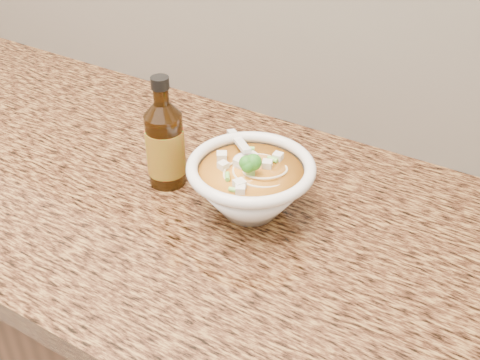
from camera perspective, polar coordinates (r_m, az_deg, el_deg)
The scene contains 4 objects.
cabinet at distance 1.45m, azimuth -11.20°, elevation -13.59°, with size 4.00×0.65×0.86m, color black.
counter_slab at distance 1.16m, azimuth -13.68°, elevation 1.39°, with size 4.00×0.68×0.04m, color olive.
soup_bowl at distance 0.95m, azimuth 1.03°, elevation -0.57°, with size 0.20×0.20×0.11m.
hot_sauce_bottle at distance 1.01m, azimuth -7.11°, elevation 3.33°, with size 0.07×0.07×0.20m.
Camera 1 is at (0.72, 1.02, 1.50)m, focal length 45.00 mm.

